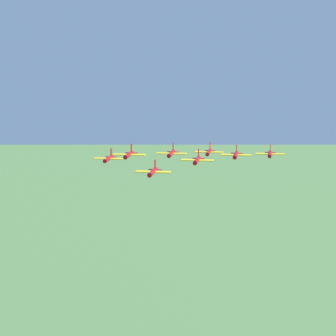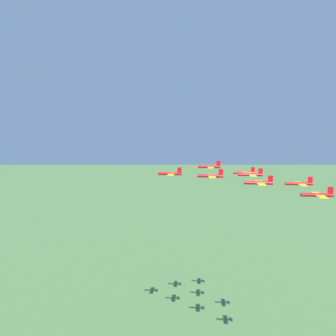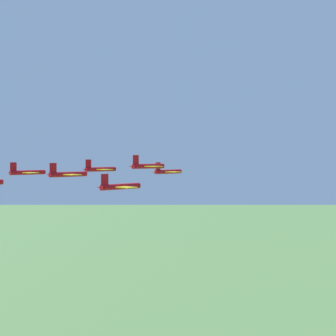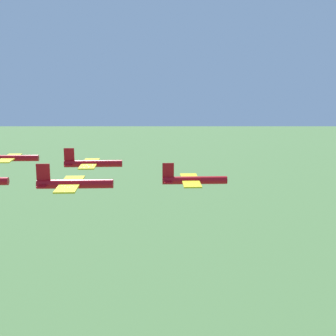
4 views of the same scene
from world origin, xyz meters
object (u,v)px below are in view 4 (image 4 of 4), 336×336
object	(u,v)px
jet_1	(91,163)
jet_3	(10,158)
jet_0	(192,180)
jet_2	(72,184)

from	to	relation	value
jet_1	jet_3	world-z (taller)	jet_1
jet_0	jet_1	world-z (taller)	jet_1
jet_0	jet_2	world-z (taller)	jet_2
jet_1	jet_2	world-z (taller)	jet_2
jet_1	jet_3	xyz separation A→B (m)	(-11.37, 15.63, -0.72)
jet_3	jet_1	bearing A→B (deg)	59.53
jet_0	jet_3	distance (m)	38.66
jet_1	jet_3	size ratio (longest dim) A/B	1.00
jet_2	jet_1	bearing A→B (deg)	-180.00
jet_2	jet_3	bearing A→B (deg)	-150.46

